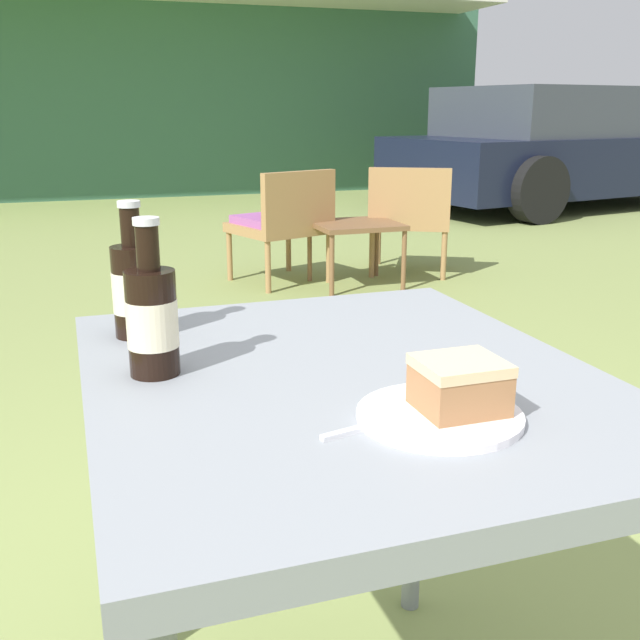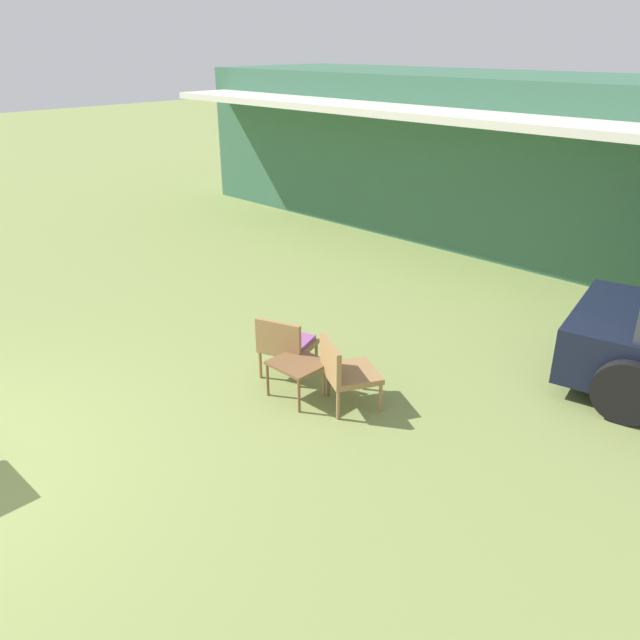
# 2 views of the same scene
# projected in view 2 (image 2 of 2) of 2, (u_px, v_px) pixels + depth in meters

# --- Properties ---
(cabin_building) EXTENTS (11.93, 4.70, 2.89)m
(cabin_building) POSITION_uv_depth(u_px,v_px,m) (482.00, 153.00, 11.96)
(cabin_building) COLOR #38664C
(cabin_building) RESTS_ON ground_plane
(wicker_chair_cushioned) EXTENTS (0.66, 0.65, 0.72)m
(wicker_chair_cushioned) POSITION_uv_depth(u_px,v_px,m) (286.00, 343.00, 6.83)
(wicker_chair_cushioned) COLOR #9E7547
(wicker_chair_cushioned) RESTS_ON ground_plane
(wicker_chair_plain) EXTENTS (0.71, 0.70, 0.72)m
(wicker_chair_plain) POSITION_uv_depth(u_px,v_px,m) (345.00, 370.00, 6.27)
(wicker_chair_plain) COLOR #9E7547
(wicker_chair_plain) RESTS_ON ground_plane
(garden_side_table) EXTENTS (0.52, 0.48, 0.40)m
(garden_side_table) POSITION_uv_depth(u_px,v_px,m) (298.00, 366.00, 6.45)
(garden_side_table) COLOR brown
(garden_side_table) RESTS_ON ground_plane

